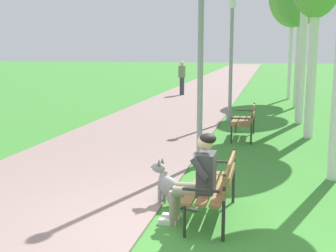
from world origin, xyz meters
The scene contains 9 objects.
ground_plane centered at (0.00, 0.00, 0.00)m, with size 120.00×120.00×0.00m, color #3D8433.
paved_path centered at (-2.17, 24.00, 0.02)m, with size 3.86×60.00×0.04m, color gray.
park_bench_near centered at (0.60, 0.63, 0.51)m, with size 0.55×1.50×0.85m.
park_bench_mid centered at (0.66, 6.15, 0.51)m, with size 0.55×1.50×0.85m.
person_seated_on_near_bench centered at (0.39, 0.38, 0.68)m, with size 0.74×0.49×1.25m.
dog_grey centered at (-0.10, 0.96, 0.26)m, with size 0.81×0.42×0.71m.
lamp_post_near centered at (-0.07, 3.24, 2.35)m, with size 0.24×0.24×4.54m.
lamp_post_mid centered at (0.03, 8.49, 1.96)m, with size 0.24×0.24×3.78m.
pedestrian_distant centered at (-2.96, 15.60, 0.84)m, with size 0.32×0.22×1.65m.
Camera 1 is at (1.28, -5.07, 2.35)m, focal length 46.67 mm.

